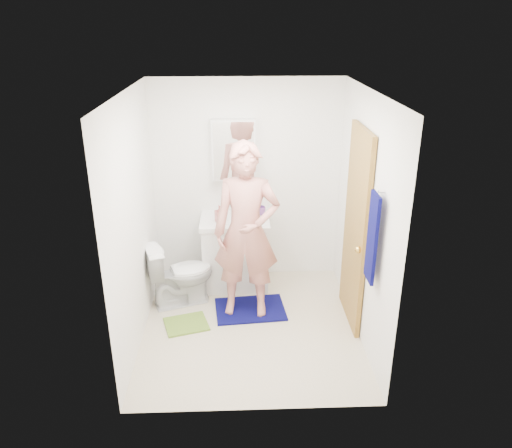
{
  "coord_description": "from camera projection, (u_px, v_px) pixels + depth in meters",
  "views": [
    {
      "loc": [
        -0.12,
        -4.41,
        2.99
      ],
      "look_at": [
        0.07,
        0.25,
        1.06
      ],
      "focal_mm": 35.0,
      "sensor_mm": 36.0,
      "label": 1
    }
  ],
  "objects": [
    {
      "name": "floor",
      "position": [
        250.0,
        327.0,
        5.22
      ],
      "size": [
        2.2,
        2.4,
        0.02
      ],
      "primitive_type": "cube",
      "color": "beige",
      "rests_on": "ground"
    },
    {
      "name": "toothbrush_cup",
      "position": [
        260.0,
        211.0,
        5.83
      ],
      "size": [
        0.15,
        0.15,
        0.1
      ],
      "primitive_type": "imported",
      "rotation": [
        0.0,
        0.0,
        -0.28
      ],
      "color": "#7C4496",
      "rests_on": "countertop"
    },
    {
      "name": "wall_left",
      "position": [
        133.0,
        222.0,
        4.72
      ],
      "size": [
        0.02,
        2.4,
        2.4
      ],
      "primitive_type": "cube",
      "color": "white",
      "rests_on": "ground"
    },
    {
      "name": "wall_front",
      "position": [
        255.0,
        283.0,
        3.64
      ],
      "size": [
        2.2,
        0.02,
        2.4
      ],
      "primitive_type": "cube",
      "color": "white",
      "rests_on": "ground"
    },
    {
      "name": "vanity_cabinet",
      "position": [
        235.0,
        254.0,
        5.9
      ],
      "size": [
        0.75,
        0.55,
        0.8
      ],
      "primitive_type": "cube",
      "color": "white",
      "rests_on": "floor"
    },
    {
      "name": "countertop",
      "position": [
        235.0,
        221.0,
        5.74
      ],
      "size": [
        0.79,
        0.59,
        0.05
      ],
      "primitive_type": "cube",
      "color": "white",
      "rests_on": "vanity_cabinet"
    },
    {
      "name": "ceiling",
      "position": [
        249.0,
        90.0,
        4.29
      ],
      "size": [
        2.2,
        2.4,
        0.02
      ],
      "primitive_type": "cube",
      "color": "white",
      "rests_on": "ground"
    },
    {
      "name": "towel",
      "position": [
        372.0,
        238.0,
        4.25
      ],
      "size": [
        0.03,
        0.24,
        0.8
      ],
      "primitive_type": "cube",
      "color": "#08084B",
      "rests_on": "wall_right"
    },
    {
      "name": "man",
      "position": [
        247.0,
        232.0,
        5.11
      ],
      "size": [
        0.72,
        0.51,
        1.87
      ],
      "primitive_type": "imported",
      "rotation": [
        0.0,
        0.0,
        -0.1
      ],
      "color": "tan",
      "rests_on": "bath_mat"
    },
    {
      "name": "faucet",
      "position": [
        235.0,
        208.0,
        5.87
      ],
      "size": [
        0.03,
        0.03,
        0.12
      ],
      "primitive_type": "cylinder",
      "color": "silver",
      "rests_on": "countertop"
    },
    {
      "name": "medicine_cabinet",
      "position": [
        234.0,
        150.0,
        5.65
      ],
      "size": [
        0.5,
        0.12,
        0.7
      ],
      "primitive_type": "cube",
      "color": "white",
      "rests_on": "wall_back"
    },
    {
      "name": "wall_back",
      "position": [
        247.0,
        182.0,
        5.87
      ],
      "size": [
        2.2,
        0.02,
        2.4
      ],
      "primitive_type": "cube",
      "color": "white",
      "rests_on": "ground"
    },
    {
      "name": "wall_right",
      "position": [
        365.0,
        219.0,
        4.8
      ],
      "size": [
        0.02,
        2.4,
        2.4
      ],
      "primitive_type": "cube",
      "color": "white",
      "rests_on": "ground"
    },
    {
      "name": "bath_mat",
      "position": [
        250.0,
        309.0,
        5.5
      ],
      "size": [
        0.8,
        0.6,
        0.02
      ],
      "primitive_type": "cube",
      "rotation": [
        0.0,
        0.0,
        0.09
      ],
      "color": "#08084B",
      "rests_on": "floor"
    },
    {
      "name": "sink_basin",
      "position": [
        235.0,
        219.0,
        5.73
      ],
      "size": [
        0.4,
        0.4,
        0.03
      ],
      "primitive_type": "cylinder",
      "color": "white",
      "rests_on": "countertop"
    },
    {
      "name": "green_rug",
      "position": [
        186.0,
        324.0,
        5.24
      ],
      "size": [
        0.52,
        0.47,
        0.02
      ],
      "primitive_type": "cube",
      "rotation": [
        0.0,
        0.0,
        0.29
      ],
      "color": "olive",
      "rests_on": "floor"
    },
    {
      "name": "toilet",
      "position": [
        180.0,
        274.0,
        5.52
      ],
      "size": [
        0.81,
        0.62,
        0.73
      ],
      "primitive_type": "imported",
      "rotation": [
        0.0,
        0.0,
        1.91
      ],
      "color": "white",
      "rests_on": "floor"
    },
    {
      "name": "door_knob",
      "position": [
        358.0,
        250.0,
        4.73
      ],
      "size": [
        0.07,
        0.07,
        0.07
      ],
      "primitive_type": "sphere",
      "color": "gold",
      "rests_on": "door"
    },
    {
      "name": "mirror_panel",
      "position": [
        234.0,
        151.0,
        5.59
      ],
      "size": [
        0.46,
        0.01,
        0.66
      ],
      "primitive_type": "cube",
      "color": "white",
      "rests_on": "wall_back"
    },
    {
      "name": "towel_hook",
      "position": [
        382.0,
        191.0,
        4.09
      ],
      "size": [
        0.06,
        0.02,
        0.02
      ],
      "primitive_type": "cylinder",
      "rotation": [
        0.0,
        1.57,
        0.0
      ],
      "color": "silver",
      "rests_on": "wall_right"
    },
    {
      "name": "door",
      "position": [
        355.0,
        229.0,
        5.0
      ],
      "size": [
        0.05,
        0.8,
        2.05
      ],
      "primitive_type": "cube",
      "color": "#A8792E",
      "rests_on": "ground"
    },
    {
      "name": "soap_dispenser",
      "position": [
        219.0,
        214.0,
        5.61
      ],
      "size": [
        0.11,
        0.12,
        0.19
      ],
      "primitive_type": "imported",
      "rotation": [
        0.0,
        0.0,
        0.42
      ],
      "color": "#BC5D57",
      "rests_on": "countertop"
    }
  ]
}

